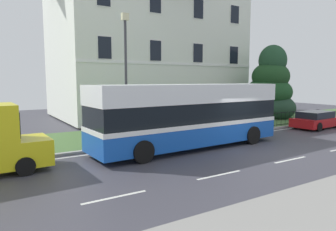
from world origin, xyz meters
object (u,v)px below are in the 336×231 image
Objects in this scene: evergreen_tree at (271,90)px; parked_hatchback_00 at (316,120)px; single_decker_bus at (190,115)px; litter_bin at (223,121)px; street_lamp_post at (126,69)px; georgian_townhouse at (146,44)px.

evergreen_tree is 5.79m from parked_hatchback_00.
single_decker_bus is (-12.81, -5.68, -0.89)m from evergreen_tree.
street_lamp_post is at bearing -178.07° from litter_bin.
litter_bin reaches higher than parked_hatchback_00.
evergreen_tree is 14.04m from single_decker_bus.
georgian_townhouse is at bearing 68.23° from single_decker_bus.
street_lamp_post is (-15.04, -3.00, 1.40)m from evergreen_tree.
evergreen_tree reaches higher than single_decker_bus.
georgian_townhouse reaches higher than litter_bin.
georgian_townhouse reaches higher than parked_hatchback_00.
single_decker_bus is 4.17m from street_lamp_post.
parked_hatchback_00 is (6.62, -13.43, -6.22)m from georgian_townhouse.
parked_hatchback_00 is at bearing -0.56° from single_decker_bus.
evergreen_tree is at bearing -45.58° from georgian_townhouse.
street_lamp_post is at bearing -122.14° from georgian_townhouse.
evergreen_tree is 1.57× the size of parked_hatchback_00.
street_lamp_post is at bearing 127.04° from single_decker_bus.
georgian_townhouse is at bearing 90.14° from litter_bin.
georgian_townhouse is at bearing 134.42° from evergreen_tree.
single_decker_bus reaches higher than parked_hatchback_00.
single_decker_bus is (-4.79, -13.86, -5.14)m from georgian_townhouse.
single_decker_bus is 5.72m from litter_bin.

